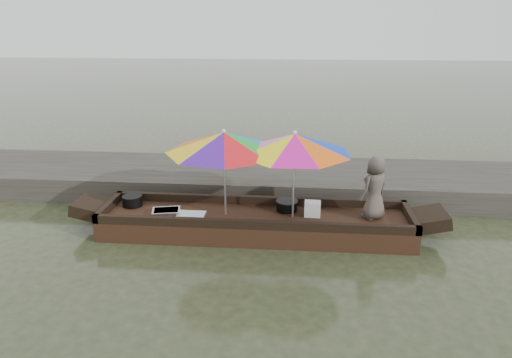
# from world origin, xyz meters

# --- Properties ---
(water) EXTENTS (80.00, 80.00, 0.00)m
(water) POSITION_xyz_m (0.00, 0.00, 0.00)
(water) COLOR #29311C
(water) RESTS_ON ground
(dock) EXTENTS (22.00, 2.20, 0.50)m
(dock) POSITION_xyz_m (0.00, 2.20, 0.25)
(dock) COLOR #2D2B26
(dock) RESTS_ON ground
(boat_hull) EXTENTS (5.46, 1.20, 0.35)m
(boat_hull) POSITION_xyz_m (0.00, 0.00, 0.17)
(boat_hull) COLOR black
(boat_hull) RESTS_ON water
(cooking_pot) EXTENTS (0.37, 0.37, 0.19)m
(cooking_pot) POSITION_xyz_m (-2.33, 0.26, 0.45)
(cooking_pot) COLOR black
(cooking_pot) RESTS_ON boat_hull
(tray_crayfish) EXTENTS (0.55, 0.43, 0.09)m
(tray_crayfish) POSITION_xyz_m (-1.59, -0.09, 0.39)
(tray_crayfish) COLOR silver
(tray_crayfish) RESTS_ON boat_hull
(tray_scallop) EXTENTS (0.49, 0.34, 0.06)m
(tray_scallop) POSITION_xyz_m (-1.12, -0.17, 0.38)
(tray_scallop) COLOR silver
(tray_scallop) RESTS_ON boat_hull
(charcoal_grill) EXTENTS (0.37, 0.37, 0.17)m
(charcoal_grill) POSITION_xyz_m (0.55, 0.28, 0.44)
(charcoal_grill) COLOR black
(charcoal_grill) RESTS_ON boat_hull
(supply_bag) EXTENTS (0.29, 0.23, 0.26)m
(supply_bag) POSITION_xyz_m (1.00, 0.08, 0.48)
(supply_bag) COLOR silver
(supply_bag) RESTS_ON boat_hull
(vendor) EXTENTS (0.65, 0.62, 1.12)m
(vendor) POSITION_xyz_m (2.05, 0.09, 0.91)
(vendor) COLOR #514640
(vendor) RESTS_ON boat_hull
(umbrella_bow) EXTENTS (2.30, 2.30, 1.55)m
(umbrella_bow) POSITION_xyz_m (-0.53, 0.00, 1.12)
(umbrella_bow) COLOR blue
(umbrella_bow) RESTS_ON boat_hull
(umbrella_stern) EXTENTS (2.55, 2.55, 1.55)m
(umbrella_stern) POSITION_xyz_m (0.66, 0.00, 1.12)
(umbrella_stern) COLOR green
(umbrella_stern) RESTS_ON boat_hull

